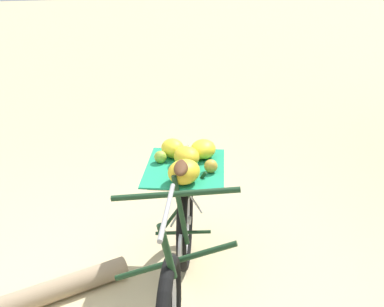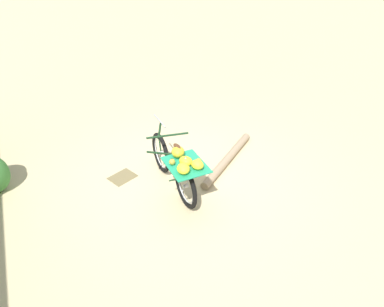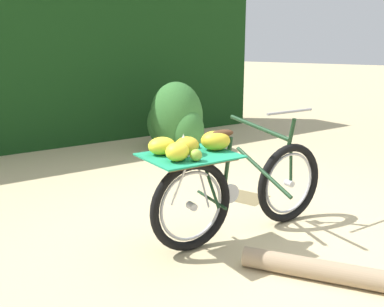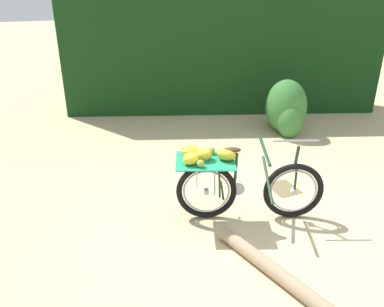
% 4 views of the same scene
% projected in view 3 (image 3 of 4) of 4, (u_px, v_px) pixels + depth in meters
% --- Properties ---
extents(ground_plane, '(60.00, 60.00, 0.00)m').
position_uv_depth(ground_plane, '(254.00, 235.00, 3.78)').
color(ground_plane, '#C6B284').
extents(foliage_hedge, '(3.15, 6.66, 2.87)m').
position_uv_depth(foliage_hedge, '(67.00, 53.00, 7.08)').
color(foliage_hedge, '#143814').
rests_on(foliage_hedge, ground_plane).
extents(bicycle, '(0.99, 1.76, 1.03)m').
position_uv_depth(bicycle, '(230.00, 181.00, 3.60)').
color(bicycle, black).
rests_on(bicycle, ground_plane).
extents(shrub_cluster, '(1.08, 0.74, 1.03)m').
position_uv_depth(shrub_cluster, '(176.00, 120.00, 6.69)').
color(shrub_cluster, '#387533').
rests_on(shrub_cluster, ground_plane).
extents(leaf_litter_patch, '(0.44, 0.36, 0.01)m').
position_uv_depth(leaf_litter_patch, '(244.00, 197.00, 4.70)').
color(leaf_litter_patch, olive).
rests_on(leaf_litter_patch, ground_plane).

